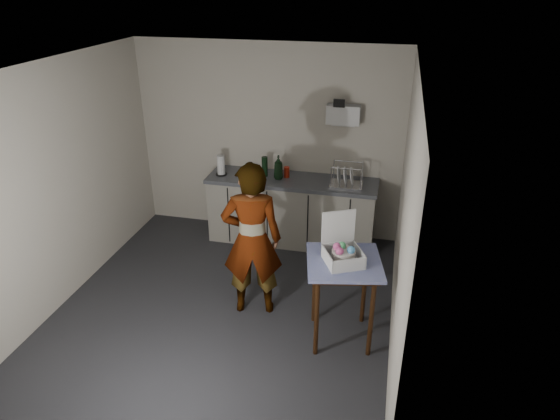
% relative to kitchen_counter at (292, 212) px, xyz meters
% --- Properties ---
extents(ground, '(4.00, 4.00, 0.00)m').
position_rel_kitchen_counter_xyz_m(ground, '(-0.40, -1.70, -0.43)').
color(ground, '#2B2B30').
rests_on(ground, ground).
extents(wall_back, '(3.60, 0.02, 2.60)m').
position_rel_kitchen_counter_xyz_m(wall_back, '(-0.40, 0.29, 0.87)').
color(wall_back, beige).
rests_on(wall_back, ground).
extents(wall_right, '(0.02, 4.00, 2.60)m').
position_rel_kitchen_counter_xyz_m(wall_right, '(1.39, -1.70, 0.87)').
color(wall_right, beige).
rests_on(wall_right, ground).
extents(wall_left, '(0.02, 4.00, 2.60)m').
position_rel_kitchen_counter_xyz_m(wall_left, '(-2.19, -1.70, 0.87)').
color(wall_left, beige).
rests_on(wall_left, ground).
extents(ceiling, '(3.60, 4.00, 0.01)m').
position_rel_kitchen_counter_xyz_m(ceiling, '(-0.40, -1.70, 2.17)').
color(ceiling, silver).
rests_on(ceiling, wall_back).
extents(kitchen_counter, '(2.24, 0.62, 0.91)m').
position_rel_kitchen_counter_xyz_m(kitchen_counter, '(0.00, 0.00, 0.00)').
color(kitchen_counter, black).
rests_on(kitchen_counter, ground).
extents(wall_shelf, '(0.42, 0.18, 0.37)m').
position_rel_kitchen_counter_xyz_m(wall_shelf, '(0.60, 0.22, 1.32)').
color(wall_shelf, white).
rests_on(wall_shelf, ground).
extents(side_table, '(0.82, 0.82, 0.90)m').
position_rel_kitchen_counter_xyz_m(side_table, '(0.90, -1.87, 0.36)').
color(side_table, '#33170B').
rests_on(side_table, ground).
extents(standing_man, '(0.71, 0.55, 1.72)m').
position_rel_kitchen_counter_xyz_m(standing_man, '(-0.09, -1.61, 0.43)').
color(standing_man, '#B2A593').
rests_on(standing_man, ground).
extents(soap_bottle, '(0.14, 0.14, 0.32)m').
position_rel_kitchen_counter_xyz_m(soap_bottle, '(-0.18, -0.03, 0.64)').
color(soap_bottle, black).
rests_on(soap_bottle, kitchen_counter).
extents(soda_can, '(0.07, 0.07, 0.14)m').
position_rel_kitchen_counter_xyz_m(soda_can, '(-0.09, 0.05, 0.55)').
color(soda_can, red).
rests_on(soda_can, kitchen_counter).
extents(dark_bottle, '(0.08, 0.08, 0.27)m').
position_rel_kitchen_counter_xyz_m(dark_bottle, '(-0.38, 0.02, 0.62)').
color(dark_bottle, black).
rests_on(dark_bottle, kitchen_counter).
extents(paper_towel, '(0.15, 0.15, 0.27)m').
position_rel_kitchen_counter_xyz_m(paper_towel, '(-0.95, -0.06, 0.61)').
color(paper_towel, black).
rests_on(paper_towel, kitchen_counter).
extents(dish_rack, '(0.41, 0.31, 0.29)m').
position_rel_kitchen_counter_xyz_m(dish_rack, '(0.71, -0.05, 0.55)').
color(dish_rack, silver).
rests_on(dish_rack, kitchen_counter).
extents(bakery_box, '(0.45, 0.45, 0.46)m').
position_rel_kitchen_counter_xyz_m(bakery_box, '(0.88, -1.89, 0.58)').
color(bakery_box, white).
rests_on(bakery_box, side_table).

